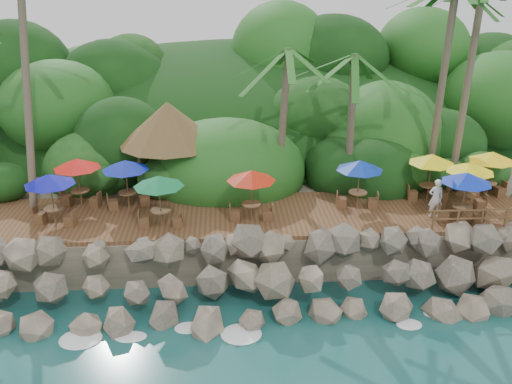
{
  "coord_description": "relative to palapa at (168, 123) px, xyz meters",
  "views": [
    {
      "loc": [
        -1.52,
        -17.7,
        13.1
      ],
      "look_at": [
        0.0,
        6.0,
        3.4
      ],
      "focal_mm": 38.46,
      "sensor_mm": 36.0,
      "label": 1
    }
  ],
  "objects": [
    {
      "name": "jungle_hill",
      "position": [
        4.26,
        13.76,
        -5.79
      ],
      "size": [
        44.8,
        28.0,
        15.4
      ],
      "primitive_type": "ellipsoid",
      "color": "#143811",
      "rests_on": "ground"
    },
    {
      "name": "waiter",
      "position": [
        12.54,
        -4.66,
        -2.55
      ],
      "size": [
        0.71,
        0.48,
        1.89
      ],
      "primitive_type": "imported",
      "rotation": [
        0.0,
        0.0,
        3.1
      ],
      "color": "white",
      "rests_on": "terrace"
    },
    {
      "name": "palapa",
      "position": [
        0.0,
        0.0,
        0.0
      ],
      "size": [
        5.17,
        5.17,
        4.6
      ],
      "color": "brown",
      "rests_on": "ground"
    },
    {
      "name": "ground",
      "position": [
        4.26,
        -9.74,
        -5.79
      ],
      "size": [
        140.0,
        140.0,
        0.0
      ],
      "primitive_type": "plane",
      "color": "#19514F",
      "rests_on": "ground"
    },
    {
      "name": "jungle_foliage",
      "position": [
        4.26,
        5.26,
        -5.79
      ],
      "size": [
        44.0,
        16.0,
        12.0
      ],
      "primitive_type": null,
      "color": "#143811",
      "rests_on": "ground"
    },
    {
      "name": "dining_clusters",
      "position": [
        5.9,
        -3.65,
        -1.47
      ],
      "size": [
        23.23,
        5.31,
        2.44
      ],
      "color": "brown",
      "rests_on": "terrace"
    },
    {
      "name": "railing",
      "position": [
        14.7,
        -6.09,
        -2.88
      ],
      "size": [
        6.1,
        0.1,
        1.0
      ],
      "color": "brown",
      "rests_on": "terrace"
    },
    {
      "name": "foam_line",
      "position": [
        4.26,
        -9.44,
        -5.76
      ],
      "size": [
        25.2,
        0.8,
        0.06
      ],
      "color": "white",
      "rests_on": "ground"
    },
    {
      "name": "land_base",
      "position": [
        4.26,
        6.26,
        -4.74
      ],
      "size": [
        32.0,
        25.2,
        2.1
      ],
      "primitive_type": "cube",
      "color": "gray",
      "rests_on": "ground"
    },
    {
      "name": "seawall",
      "position": [
        4.26,
        -7.74,
        -4.64
      ],
      "size": [
        29.0,
        4.0,
        2.3
      ],
      "primitive_type": null,
      "color": "gray",
      "rests_on": "ground"
    },
    {
      "name": "palms",
      "position": [
        4.59,
        -1.11,
        5.7
      ],
      "size": [
        30.73,
        6.63,
        12.43
      ],
      "color": "brown",
      "rests_on": "ground"
    },
    {
      "name": "terrace",
      "position": [
        4.26,
        -3.74,
        -3.59
      ],
      "size": [
        26.0,
        5.0,
        0.2
      ],
      "primitive_type": "cube",
      "color": "brown",
      "rests_on": "land_base"
    }
  ]
}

